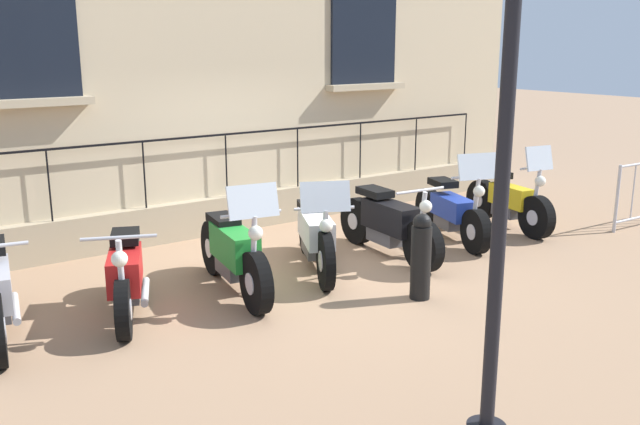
% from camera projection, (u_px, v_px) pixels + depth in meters
% --- Properties ---
extents(ground_plane, '(60.00, 60.00, 0.00)m').
position_uv_depth(ground_plane, '(308.00, 268.00, 9.00)').
color(ground_plane, '#9E7A5B').
extents(motorcycle_red, '(1.81, 0.99, 1.03)m').
position_uv_depth(motorcycle_red, '(126.00, 278.00, 7.37)').
color(motorcycle_red, black).
rests_on(motorcycle_red, ground_plane).
extents(motorcycle_green, '(2.14, 0.75, 1.41)m').
position_uv_depth(motorcycle_green, '(234.00, 254.00, 8.03)').
color(motorcycle_green, black).
rests_on(motorcycle_green, ground_plane).
extents(motorcycle_white, '(2.03, 1.13, 1.29)m').
position_uv_depth(motorcycle_white, '(316.00, 235.00, 8.82)').
color(motorcycle_white, black).
rests_on(motorcycle_white, ground_plane).
extents(motorcycle_black, '(2.19, 0.74, 1.06)m').
position_uv_depth(motorcycle_black, '(389.00, 225.00, 9.38)').
color(motorcycle_black, black).
rests_on(motorcycle_black, ground_plane).
extents(motorcycle_blue, '(2.03, 0.92, 1.39)m').
position_uv_depth(motorcycle_blue, '(452.00, 212.00, 10.18)').
color(motorcycle_blue, black).
rests_on(motorcycle_blue, ground_plane).
extents(motorcycle_yellow, '(1.95, 0.66, 1.38)m').
position_uv_depth(motorcycle_yellow, '(509.00, 202.00, 10.82)').
color(motorcycle_yellow, black).
rests_on(motorcycle_yellow, ground_plane).
extents(lamppost, '(0.32, 1.02, 3.76)m').
position_uv_depth(lamppost, '(508.00, 97.00, 4.33)').
color(lamppost, black).
rests_on(lamppost, ground_plane).
extents(bollard, '(0.23, 0.23, 1.00)m').
position_uv_depth(bollard, '(421.00, 256.00, 7.83)').
color(bollard, black).
rests_on(bollard, ground_plane).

